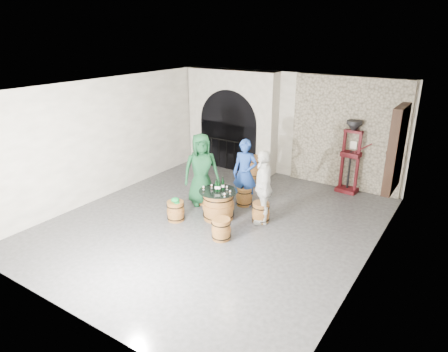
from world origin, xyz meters
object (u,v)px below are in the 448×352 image
Objects in this scene: side_barrel at (255,167)px; person_white at (263,187)px; barrel_table at (218,205)px; person_green at (201,169)px; barrel_stool_near_right at (221,229)px; wine_bottle_center at (219,186)px; person_blue at (245,173)px; barrel_stool_far at (244,196)px; barrel_stool_near_left at (176,211)px; wine_bottle_left at (216,186)px; corking_press at (351,151)px; barrel_stool_left at (202,194)px; barrel_stool_right at (261,212)px; wine_bottle_right at (223,185)px.

person_white is at bearing -57.78° from side_barrel.
barrel_table is 0.49× the size of person_green.
person_white reaches higher than barrel_stool_near_right.
side_barrel is at bearing 102.84° from wine_bottle_center.
person_blue is (-0.51, 1.87, 0.65)m from barrel_stool_near_right.
barrel_stool_far is at bearing -21.92° from person_green.
barrel_stool_near_left is (-1.44, 0.17, 0.00)m from barrel_stool_near_right.
wine_bottle_left is 0.16× the size of corking_press.
side_barrel is at bearing 111.51° from barrel_stool_far.
barrel_stool_far is 0.24× the size of corking_press.
barrel_stool_left is 1.00× the size of barrel_stool_near_left.
person_white is (0.03, 0.01, 0.66)m from barrel_stool_right.
barrel_table is 1.93× the size of barrel_stool_near_left.
wine_bottle_center is at bearing -79.24° from person_green.
barrel_stool_right is at bearing -98.78° from person_white.
wine_bottle_right is at bearing 79.74° from wine_bottle_center.
side_barrel is (0.14, 3.71, 0.09)m from barrel_stool_near_left.
person_blue is 2.23m from side_barrel.
barrel_table is 1.18m from person_green.
barrel_stool_near_left is 1.31m from wine_bottle_right.
corking_press is at bearing 70.86° from barrel_stool_near_right.
barrel_stool_far is 0.73× the size of side_barrel.
barrel_stool_right is (0.83, -0.62, 0.00)m from barrel_stool_far.
wine_bottle_center is (-0.10, -1.04, 0.62)m from barrel_stool_far.
wine_bottle_right is (-0.07, -0.91, 0.62)m from barrel_stool_far.
barrel_stool_left is at bearing 156.92° from wine_bottle_right.
side_barrel is (0.23, 2.53, 0.09)m from barrel_stool_left.
wine_bottle_right is at bearing 64.80° from wine_bottle_left.
barrel_stool_far is 1.93m from barrel_stool_near_right.
corking_press is (2.07, 3.34, 0.34)m from wine_bottle_right.
barrel_stool_near_right is at bearing -74.72° from barrel_stool_far.
barrel_stool_far is 1.03m from barrel_stool_right.
barrel_stool_left is 0.24× the size of corking_press.
person_white is 0.87× the size of corking_press.
barrel_stool_far is at bearing -108.71° from person_blue.
barrel_stool_right is 1.50× the size of wine_bottle_left.
barrel_stool_left is at bearing 176.57° from barrel_stool_right.
corking_press is (1.99, 2.43, 0.96)m from barrel_stool_far.
person_blue is 5.45× the size of wine_bottle_left.
corking_press reaches higher than side_barrel.
barrel_table is at bearing 38.99° from barrel_stool_near_left.
barrel_stool_left is at bearing -125.26° from person_white.
wine_bottle_center is (-0.60, 0.81, 0.62)m from barrel_stool_near_right.
person_white reaches higher than side_barrel.
side_barrel is at bearing 121.63° from barrel_stool_right.
barrel_stool_near_right is 2.14m from person_green.
barrel_stool_left is 1.99m from person_white.
person_blue is (0.00, 0.02, 0.65)m from barrel_stool_far.
wine_bottle_center is (-0.93, -0.43, 0.62)m from barrel_stool_right.
barrel_stool_far is 1.34m from person_green.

